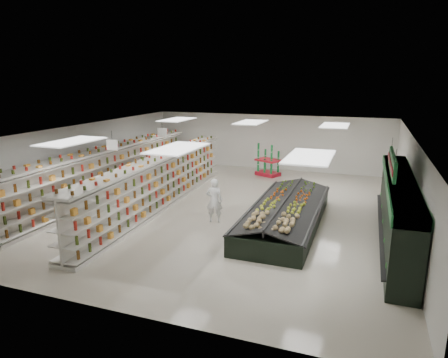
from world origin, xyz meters
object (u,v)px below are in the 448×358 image
at_px(produce_island, 286,213).
at_px(soda_endcap, 268,161).
at_px(shopper_main, 214,201).
at_px(shopper_background, 200,160).
at_px(gondola_center, 160,184).
at_px(gondola_left, 111,173).

distance_m(produce_island, soda_endcap, 7.75).
bearing_deg(shopper_main, produce_island, 178.29).
bearing_deg(produce_island, shopper_background, 134.80).
bearing_deg(shopper_main, soda_endcap, -105.98).
bearing_deg(shopper_main, gondola_center, -34.20).
height_order(gondola_center, produce_island, gondola_center).
relative_size(soda_endcap, shopper_background, 0.95).
xyz_separation_m(gondola_center, produce_island, (5.40, -0.36, -0.51)).
height_order(gondola_center, shopper_main, gondola_center).
bearing_deg(gondola_center, gondola_left, 163.08).
distance_m(gondola_left, shopper_main, 6.04).
relative_size(shopper_main, shopper_background, 0.97).
distance_m(gondola_left, gondola_center, 3.05).
xyz_separation_m(produce_island, shopper_background, (-6.01, 6.05, 0.40)).
height_order(produce_island, shopper_background, shopper_background).
distance_m(produce_island, shopper_main, 2.67).
xyz_separation_m(gondola_left, shopper_background, (2.34, 4.91, -0.16)).
bearing_deg(gondola_left, shopper_background, 65.30).
bearing_deg(gondola_left, shopper_main, -16.14).
bearing_deg(shopper_background, gondola_center, -156.78).
xyz_separation_m(gondola_center, shopper_main, (2.83, -0.97, -0.13)).
xyz_separation_m(gondola_center, soda_endcap, (2.94, 6.98, -0.18)).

